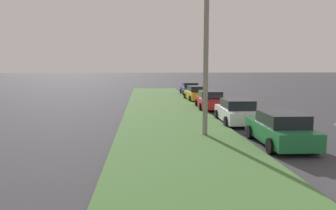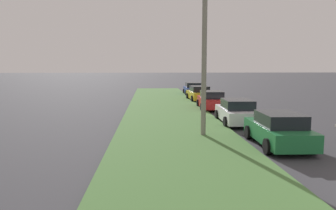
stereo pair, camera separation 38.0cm
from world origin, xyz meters
name	(u,v)px [view 1 (the left image)]	position (x,y,z in m)	size (l,w,h in m)	color
grass_median	(174,127)	(10.00, 6.36, 0.06)	(60.00, 6.00, 0.12)	#477238
parked_car_green	(280,129)	(5.78, 2.13, 0.72)	(4.35, 2.11, 1.47)	#1E6B38
parked_car_white	(237,112)	(11.21, 2.46, 0.72)	(4.35, 2.12, 1.47)	silver
parked_car_red	(210,100)	(17.62, 2.73, 0.72)	(4.38, 2.17, 1.47)	red
parked_car_yellow	(197,94)	(23.86, 2.75, 0.72)	(4.39, 2.19, 1.47)	gold
parked_car_blue	(190,89)	(30.18, 2.51, 0.72)	(4.32, 2.06, 1.47)	#23389E
streetlight	(214,46)	(7.68, 4.70, 4.39)	(0.85, 2.85, 7.50)	gray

